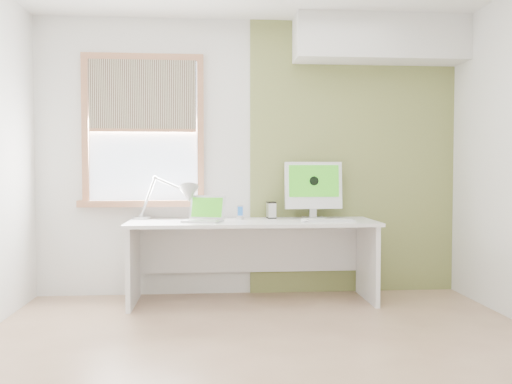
{
  "coord_description": "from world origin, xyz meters",
  "views": [
    {
      "loc": [
        -0.36,
        -3.39,
        1.18
      ],
      "look_at": [
        0.0,
        1.05,
        1.0
      ],
      "focal_mm": 37.8,
      "sensor_mm": 36.0,
      "label": 1
    }
  ],
  "objects": [
    {
      "name": "keyboard",
      "position": [
        0.65,
        1.26,
        0.74
      ],
      "size": [
        0.46,
        0.15,
        0.02
      ],
      "color": "white",
      "rests_on": "desk"
    },
    {
      "name": "desk",
      "position": [
        -0.01,
        1.44,
        0.53
      ],
      "size": [
        2.2,
        0.7,
        0.73
      ],
      "color": "white",
      "rests_on": "room"
    },
    {
      "name": "external_drive",
      "position": [
        0.19,
        1.61,
        0.81
      ],
      "size": [
        0.09,
        0.13,
        0.15
      ],
      "color": "silver",
      "rests_on": "desk"
    },
    {
      "name": "imac",
      "position": [
        0.58,
        1.59,
        1.03
      ],
      "size": [
        0.54,
        0.18,
        0.53
      ],
      "color": "silver",
      "rests_on": "desk"
    },
    {
      "name": "room",
      "position": [
        0.0,
        0.0,
        1.3
      ],
      "size": [
        4.04,
        3.54,
        2.64
      ],
      "color": "#A47C5E",
      "rests_on": "ground"
    },
    {
      "name": "soffit",
      "position": [
        1.2,
        1.57,
        2.4
      ],
      "size": [
        1.6,
        0.4,
        0.42
      ],
      "primitive_type": "cube",
      "color": "white",
      "rests_on": "room"
    },
    {
      "name": "window",
      "position": [
        -1.0,
        1.71,
        1.54
      ],
      "size": [
        1.2,
        0.14,
        1.42
      ],
      "color": "#9F6442",
      "rests_on": "room"
    },
    {
      "name": "desk_lamp",
      "position": [
        -0.65,
        1.48,
        0.94
      ],
      "size": [
        0.66,
        0.43,
        0.4
      ],
      "color": "silver",
      "rests_on": "desk"
    },
    {
      "name": "mouse",
      "position": [
        0.44,
        1.22,
        0.75
      ],
      "size": [
        0.08,
        0.12,
        0.03
      ],
      "primitive_type": "ellipsoid",
      "rotation": [
        0.0,
        0.0,
        0.11
      ],
      "color": "white",
      "rests_on": "desk"
    },
    {
      "name": "accent_wall",
      "position": [
        1.0,
        1.74,
        1.3
      ],
      "size": [
        2.0,
        0.02,
        2.6
      ],
      "primitive_type": "cube",
      "color": "olive",
      "rests_on": "room"
    },
    {
      "name": "laptop",
      "position": [
        -0.43,
        1.34,
        0.79
      ],
      "size": [
        0.39,
        0.35,
        0.23
      ],
      "color": "silver",
      "rests_on": "desk"
    },
    {
      "name": "phone_dock",
      "position": [
        -0.11,
        1.52,
        0.77
      ],
      "size": [
        0.08,
        0.08,
        0.13
      ],
      "color": "silver",
      "rests_on": "desk"
    }
  ]
}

